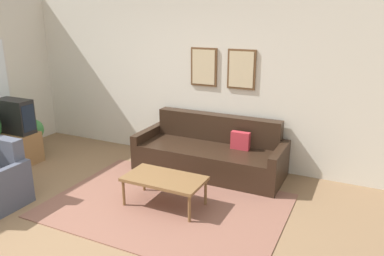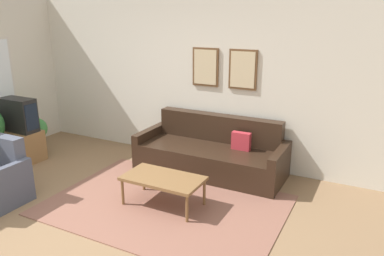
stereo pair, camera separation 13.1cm
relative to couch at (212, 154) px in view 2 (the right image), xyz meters
name	(u,v)px [view 2 (the right image)]	position (x,y,z in m)	size (l,w,h in m)	color
ground_plane	(72,226)	(-0.79, -2.18, -0.29)	(16.00, 16.00, 0.00)	#846647
area_rug	(165,205)	(-0.07, -1.27, -0.28)	(2.94, 2.05, 0.01)	brown
wall_back	(181,77)	(-0.78, 0.46, 1.07)	(8.00, 0.09, 2.70)	beige
couch	(212,154)	(0.00, 0.00, 0.00)	(2.27, 0.90, 0.84)	black
coffee_table	(163,180)	(-0.10, -1.27, 0.07)	(1.01, 0.55, 0.39)	brown
tv_stand	(23,145)	(-2.99, -1.00, -0.03)	(0.64, 0.42, 0.51)	olive
tv	(19,115)	(-2.99, -1.00, 0.49)	(0.61, 0.28, 0.55)	black
potted_plant_by_window	(37,131)	(-3.10, -0.61, 0.09)	(0.38, 0.38, 0.61)	beige
potted_plant_small	(22,125)	(-3.15, -0.84, 0.26)	(0.55, 0.55, 0.87)	#383D42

